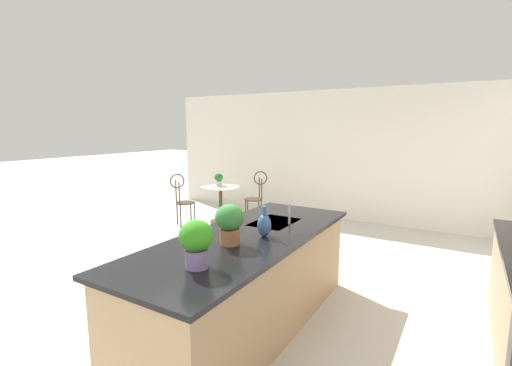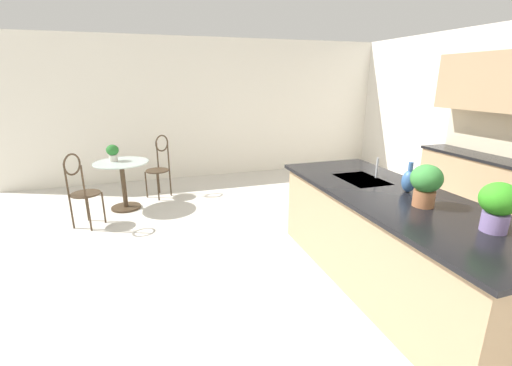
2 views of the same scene
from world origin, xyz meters
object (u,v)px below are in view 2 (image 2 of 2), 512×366
at_px(bistro_table, 123,181).
at_px(potted_plant_counter_far, 498,204).
at_px(potted_plant_on_table, 113,152).
at_px(chair_near_window, 159,163).
at_px(vase_on_counter, 409,181).
at_px(chair_by_island, 81,187).
at_px(potted_plant_counter_near, 426,183).

bearing_deg(bistro_table, potted_plant_counter_far, 34.52).
bearing_deg(potted_plant_on_table, potted_plant_counter_far, 34.96).
relative_size(chair_near_window, potted_plant_on_table, 4.12).
bearing_deg(potted_plant_on_table, vase_on_counter, 42.73).
bearing_deg(bistro_table, potted_plant_on_table, -130.12).
xyz_separation_m(bistro_table, vase_on_counter, (2.93, 2.68, 0.58)).
bearing_deg(bistro_table, chair_near_window, 129.14).
bearing_deg(chair_by_island, potted_plant_on_table, 151.35).
height_order(potted_plant_on_table, potted_plant_counter_near, potted_plant_counter_near).
distance_m(chair_by_island, vase_on_counter, 3.96).
bearing_deg(chair_by_island, bistro_table, 141.04).
relative_size(chair_by_island, potted_plant_counter_near, 2.93).
xyz_separation_m(potted_plant_on_table, potted_plant_counter_far, (3.92, 2.74, 0.24)).
distance_m(bistro_table, chair_by_island, 0.78).
distance_m(potted_plant_counter_near, vase_on_counter, 0.39).
xyz_separation_m(bistro_table, potted_plant_counter_near, (3.28, 2.54, 0.68)).
height_order(bistro_table, vase_on_counter, vase_on_counter).
relative_size(chair_near_window, potted_plant_counter_far, 2.96).
relative_size(bistro_table, potted_plant_on_table, 3.16).
bearing_deg(vase_on_counter, potted_plant_on_table, -137.27).
relative_size(chair_by_island, potted_plant_on_table, 4.12).
height_order(chair_near_window, potted_plant_counter_far, potted_plant_counter_far).
relative_size(potted_plant_counter_near, vase_on_counter, 1.23).
relative_size(chair_by_island, vase_on_counter, 3.62).
bearing_deg(chair_near_window, vase_on_counter, 32.00).
distance_m(bistro_table, potted_plant_counter_far, 4.70).
bearing_deg(vase_on_counter, chair_near_window, -148.00).
bearing_deg(potted_plant_counter_near, potted_plant_counter_far, 9.97).
bearing_deg(vase_on_counter, chair_by_island, -126.40).
bearing_deg(potted_plant_counter_far, bistro_table, -145.48).
bearing_deg(potted_plant_counter_near, potted_plant_on_table, -141.88).
relative_size(chair_near_window, potted_plant_counter_near, 2.93).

